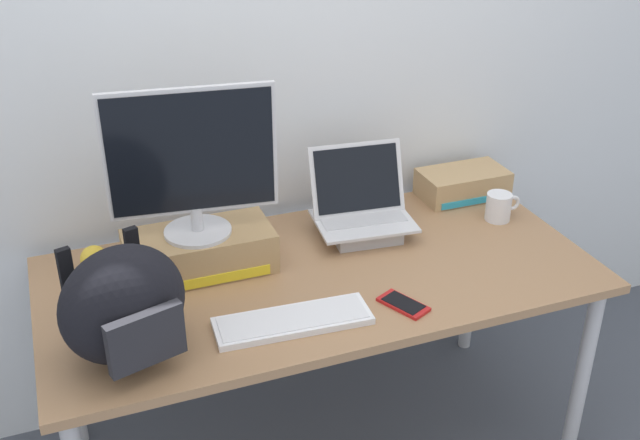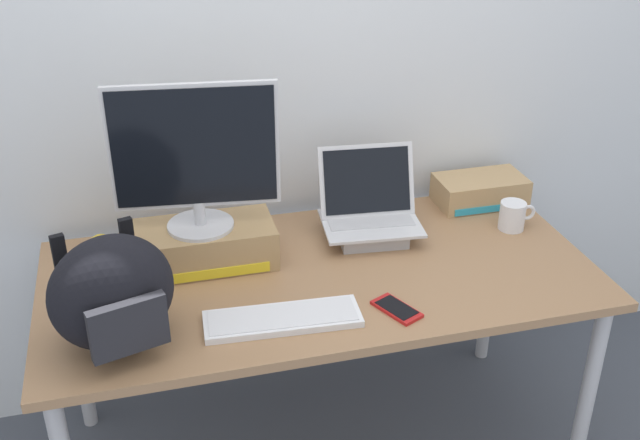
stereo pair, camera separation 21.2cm
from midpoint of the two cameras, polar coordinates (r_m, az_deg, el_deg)
The scene contains 11 objects.
back_wall at distance 2.60m, azimuth -0.54°, elevation 12.35°, with size 7.00×0.10×2.60m, color silver.
desk at distance 2.41m, azimuth 2.53°, elevation -5.32°, with size 1.71×0.82×0.75m.
toner_box_yellow at distance 2.39m, azimuth -6.34°, elevation -1.95°, with size 0.45×0.22×0.13m.
desktop_monitor at distance 2.26m, azimuth -6.74°, elevation 4.67°, with size 0.50×0.21×0.46m.
open_laptop at distance 2.55m, azimuth 6.15°, elevation -0.06°, with size 0.34×0.28×0.29m.
external_keyboard at distance 2.13m, azimuth 0.02°, elevation -7.51°, with size 0.45×0.17×0.02m.
messenger_backpack at distance 2.01m, azimuth -12.47°, elevation -5.50°, with size 0.38×0.32×0.32m.
coffee_mug at distance 2.70m, azimuth 16.50°, elevation 0.27°, with size 0.13×0.09×0.10m.
cell_phone at distance 2.21m, azimuth 8.55°, elevation -6.71°, with size 0.13×0.16×0.01m.
plush_toy at distance 2.48m, azimuth -13.78°, elevation -2.05°, with size 0.08×0.08×0.08m.
toner_box_cyan at distance 2.85m, azimuth 14.04°, elevation 2.15°, with size 0.32×0.18×0.10m.
Camera 2 is at (-0.51, -1.95, 1.99)m, focal length 42.58 mm.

